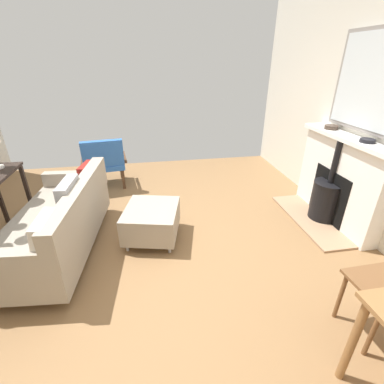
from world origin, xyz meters
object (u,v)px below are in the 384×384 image
object	(u,v)px
mantel_bowl_near	(331,127)
armchair_accent	(104,161)
fireplace	(336,185)
ottoman	(152,220)
mantel_bowl_far	(367,140)
sofa	(59,223)

from	to	relation	value
mantel_bowl_near	armchair_accent	distance (m)	3.26
fireplace	armchair_accent	xyz separation A→B (m)	(2.96, -1.50, -0.03)
mantel_bowl_near	ottoman	bearing A→B (deg)	9.74
fireplace	mantel_bowl_near	distance (m)	0.73
mantel_bowl_far	sofa	xyz separation A→B (m)	(3.27, -0.16, -0.77)
sofa	mantel_bowl_near	bearing A→B (deg)	-172.13
mantel_bowl_far	armchair_accent	bearing A→B (deg)	-30.59
mantel_bowl_near	sofa	bearing A→B (deg)	7.87
fireplace	armchair_accent	distance (m)	3.32
mantel_bowl_near	armchair_accent	world-z (taller)	mantel_bowl_near
mantel_bowl_near	mantel_bowl_far	world-z (taller)	mantel_bowl_near
sofa	mantel_bowl_far	bearing A→B (deg)	177.14
fireplace	sofa	size ratio (longest dim) A/B	0.81
mantel_bowl_far	ottoman	bearing A→B (deg)	-5.41
fireplace	mantel_bowl_far	size ratio (longest dim) A/B	9.53
fireplace	armchair_accent	bearing A→B (deg)	-26.89
mantel_bowl_far	ottoman	world-z (taller)	mantel_bowl_far
ottoman	armchair_accent	bearing A→B (deg)	-66.46
fireplace	mantel_bowl_far	world-z (taller)	mantel_bowl_far
fireplace	mantel_bowl_near	world-z (taller)	mantel_bowl_near
fireplace	ottoman	xyz separation A→B (m)	(2.29, 0.04, -0.24)
mantel_bowl_near	mantel_bowl_far	xyz separation A→B (m)	(0.00, 0.61, -0.01)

